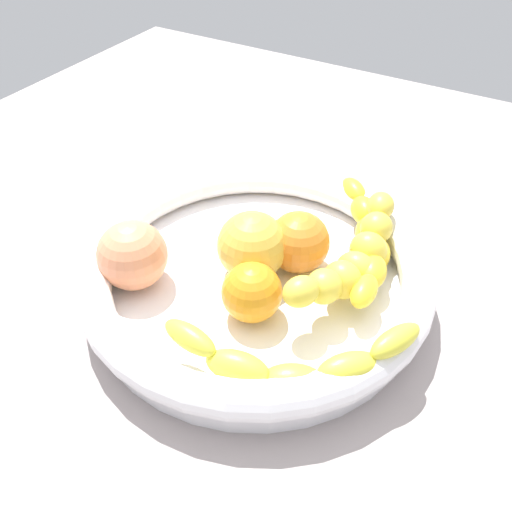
{
  "coord_description": "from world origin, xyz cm",
  "views": [
    {
      "loc": [
        -20.82,
        35.77,
        43.8
      ],
      "look_at": [
        0.0,
        0.0,
        8.16
      ],
      "focal_mm": 39.08,
      "sensor_mm": 36.0,
      "label": 1
    }
  ],
  "objects_px": {
    "fruit_bowl": "(256,273)",
    "apple_yellow": "(252,246)",
    "banana_draped_right": "(368,240)",
    "orange_front": "(252,292)",
    "banana_arching_top": "(353,260)",
    "orange_mid_left": "(298,242)",
    "banana_draped_left": "(292,365)",
    "peach_blush": "(132,255)"
  },
  "relations": [
    {
      "from": "banana_draped_left",
      "to": "apple_yellow",
      "type": "relative_size",
      "value": 2.79
    },
    {
      "from": "banana_arching_top",
      "to": "banana_draped_right",
      "type": "bearing_deg",
      "value": -87.42
    },
    {
      "from": "apple_yellow",
      "to": "peach_blush",
      "type": "distance_m",
      "value": 0.12
    },
    {
      "from": "apple_yellow",
      "to": "orange_front",
      "type": "bearing_deg",
      "value": 120.28
    },
    {
      "from": "banana_arching_top",
      "to": "apple_yellow",
      "type": "relative_size",
      "value": 2.82
    },
    {
      "from": "banana_draped_left",
      "to": "apple_yellow",
      "type": "height_order",
      "value": "apple_yellow"
    },
    {
      "from": "fruit_bowl",
      "to": "banana_arching_top",
      "type": "bearing_deg",
      "value": -156.2
    },
    {
      "from": "banana_draped_left",
      "to": "orange_mid_left",
      "type": "bearing_deg",
      "value": -64.89
    },
    {
      "from": "orange_front",
      "to": "orange_mid_left",
      "type": "distance_m",
      "value": 0.08
    },
    {
      "from": "banana_draped_left",
      "to": "orange_front",
      "type": "relative_size",
      "value": 3.46
    },
    {
      "from": "fruit_bowl",
      "to": "apple_yellow",
      "type": "relative_size",
      "value": 5.0
    },
    {
      "from": "fruit_bowl",
      "to": "banana_draped_left",
      "type": "relative_size",
      "value": 1.79
    },
    {
      "from": "orange_mid_left",
      "to": "peach_blush",
      "type": "bearing_deg",
      "value": 38.45
    },
    {
      "from": "fruit_bowl",
      "to": "apple_yellow",
      "type": "distance_m",
      "value": 0.03
    },
    {
      "from": "banana_draped_right",
      "to": "orange_mid_left",
      "type": "height_order",
      "value": "orange_mid_left"
    },
    {
      "from": "fruit_bowl",
      "to": "orange_front",
      "type": "height_order",
      "value": "orange_front"
    },
    {
      "from": "banana_draped_right",
      "to": "banana_arching_top",
      "type": "bearing_deg",
      "value": 92.58
    },
    {
      "from": "banana_draped_left",
      "to": "apple_yellow",
      "type": "distance_m",
      "value": 0.14
    },
    {
      "from": "banana_draped_right",
      "to": "apple_yellow",
      "type": "xyz_separation_m",
      "value": [
        0.09,
        0.08,
        0.01
      ]
    },
    {
      "from": "fruit_bowl",
      "to": "orange_front",
      "type": "xyz_separation_m",
      "value": [
        -0.02,
        0.04,
        0.02
      ]
    },
    {
      "from": "fruit_bowl",
      "to": "peach_blush",
      "type": "height_order",
      "value": "peach_blush"
    },
    {
      "from": "peach_blush",
      "to": "orange_mid_left",
      "type": "bearing_deg",
      "value": -141.55
    },
    {
      "from": "banana_draped_right",
      "to": "orange_front",
      "type": "relative_size",
      "value": 3.38
    },
    {
      "from": "banana_draped_left",
      "to": "orange_mid_left",
      "type": "relative_size",
      "value": 3.09
    },
    {
      "from": "fruit_bowl",
      "to": "orange_mid_left",
      "type": "relative_size",
      "value": 5.54
    },
    {
      "from": "fruit_bowl",
      "to": "banana_draped_right",
      "type": "distance_m",
      "value": 0.12
    },
    {
      "from": "banana_arching_top",
      "to": "orange_front",
      "type": "relative_size",
      "value": 3.49
    },
    {
      "from": "banana_arching_top",
      "to": "fruit_bowl",
      "type": "bearing_deg",
      "value": 23.8
    },
    {
      "from": "banana_arching_top",
      "to": "apple_yellow",
      "type": "bearing_deg",
      "value": 18.61
    },
    {
      "from": "banana_draped_right",
      "to": "apple_yellow",
      "type": "height_order",
      "value": "apple_yellow"
    },
    {
      "from": "fruit_bowl",
      "to": "banana_arching_top",
      "type": "height_order",
      "value": "banana_arching_top"
    },
    {
      "from": "banana_draped_right",
      "to": "orange_front",
      "type": "xyz_separation_m",
      "value": [
        0.06,
        0.13,
        0.0
      ]
    },
    {
      "from": "fruit_bowl",
      "to": "banana_draped_left",
      "type": "xyz_separation_m",
      "value": [
        -0.09,
        0.1,
        0.02
      ]
    },
    {
      "from": "banana_draped_right",
      "to": "apple_yellow",
      "type": "bearing_deg",
      "value": 41.07
    },
    {
      "from": "banana_draped_right",
      "to": "peach_blush",
      "type": "xyz_separation_m",
      "value": [
        0.19,
        0.15,
        0.01
      ]
    },
    {
      "from": "banana_draped_right",
      "to": "banana_arching_top",
      "type": "height_order",
      "value": "banana_arching_top"
    },
    {
      "from": "orange_front",
      "to": "orange_mid_left",
      "type": "xyz_separation_m",
      "value": [
        -0.01,
        -0.08,
        0.0
      ]
    },
    {
      "from": "banana_arching_top",
      "to": "peach_blush",
      "type": "distance_m",
      "value": 0.21
    },
    {
      "from": "orange_front",
      "to": "apple_yellow",
      "type": "relative_size",
      "value": 0.81
    },
    {
      "from": "banana_arching_top",
      "to": "orange_mid_left",
      "type": "xyz_separation_m",
      "value": [
        0.06,
        -0.0,
        -0.0
      ]
    },
    {
      "from": "orange_front",
      "to": "banana_draped_left",
      "type": "bearing_deg",
      "value": 142.48
    },
    {
      "from": "orange_mid_left",
      "to": "peach_blush",
      "type": "relative_size",
      "value": 0.92
    }
  ]
}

